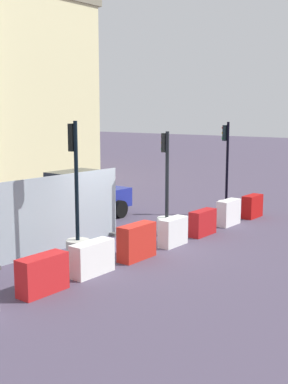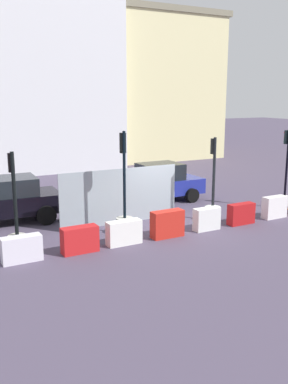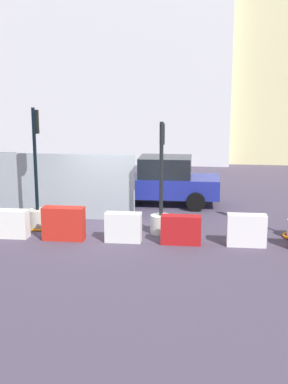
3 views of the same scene
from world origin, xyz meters
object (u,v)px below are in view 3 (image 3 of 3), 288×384
(construction_barrier_3, at_px, (64,223))
(construction_barrier_6, at_px, (247,230))
(traffic_light_2, at_px, (161,212))
(construction_barrier_2, at_px, (8,224))
(construction_barrier_5, at_px, (181,230))
(construction_barrier_4, at_px, (123,227))
(car_blue_estate, at_px, (161,181))
(traffic_light_1, at_px, (38,207))

(construction_barrier_3, height_order, construction_barrier_6, construction_barrier_3)
(traffic_light_2, height_order, construction_barrier_2, traffic_light_2)
(construction_barrier_5, bearing_deg, construction_barrier_4, 179.67)
(construction_barrier_4, distance_m, car_blue_estate, 4.67)
(traffic_light_2, bearing_deg, car_blue_estate, 95.32)
(construction_barrier_4, bearing_deg, construction_barrier_6, 0.89)
(construction_barrier_5, distance_m, construction_barrier_6, 1.72)
(construction_barrier_6, bearing_deg, construction_barrier_2, -179.45)
(construction_barrier_3, relative_size, construction_barrier_5, 1.07)
(construction_barrier_4, xyz_separation_m, construction_barrier_6, (3.29, 0.05, 0.03))
(traffic_light_2, height_order, construction_barrier_3, traffic_light_2)
(traffic_light_2, distance_m, car_blue_estate, 3.72)
(traffic_light_1, distance_m, construction_barrier_2, 1.17)
(traffic_light_1, distance_m, construction_barrier_3, 1.53)
(construction_barrier_2, bearing_deg, traffic_light_2, 12.44)
(traffic_light_2, height_order, construction_barrier_5, traffic_light_2)
(traffic_light_2, distance_m, construction_barrier_2, 4.31)
(construction_barrier_5, bearing_deg, construction_barrier_2, -179.96)
(traffic_light_1, bearing_deg, construction_barrier_2, -116.54)
(car_blue_estate, bearing_deg, traffic_light_2, -84.68)
(construction_barrier_2, distance_m, construction_barrier_3, 1.61)
(traffic_light_2, bearing_deg, construction_barrier_3, -159.94)
(traffic_light_1, bearing_deg, construction_barrier_3, -43.47)
(traffic_light_1, distance_m, traffic_light_2, 3.70)
(construction_barrier_3, relative_size, construction_barrier_6, 1.12)
(traffic_light_1, height_order, construction_barrier_5, traffic_light_1)
(construction_barrier_5, bearing_deg, traffic_light_1, 166.69)
(car_blue_estate, bearing_deg, construction_barrier_6, -59.45)
(construction_barrier_4, distance_m, construction_barrier_6, 3.29)
(construction_barrier_6, bearing_deg, construction_barrier_4, -179.11)
(construction_barrier_2, xyz_separation_m, construction_barrier_5, (4.83, 0.00, -0.00))
(construction_barrier_2, xyz_separation_m, car_blue_estate, (3.86, 4.62, 0.43))
(traffic_light_2, xyz_separation_m, construction_barrier_5, (0.62, -0.92, -0.23))
(construction_barrier_3, distance_m, construction_barrier_5, 3.22)
(construction_barrier_3, distance_m, construction_barrier_4, 1.65)
(traffic_light_1, bearing_deg, construction_barrier_5, -13.31)
(traffic_light_1, relative_size, traffic_light_2, 1.11)
(construction_barrier_4, distance_m, construction_barrier_5, 1.56)
(construction_barrier_3, bearing_deg, construction_barrier_4, 1.09)
(construction_barrier_3, xyz_separation_m, car_blue_estate, (2.25, 4.64, 0.37))
(construction_barrier_5, xyz_separation_m, car_blue_estate, (-0.97, 4.62, 0.43))
(traffic_light_1, relative_size, construction_barrier_4, 3.62)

